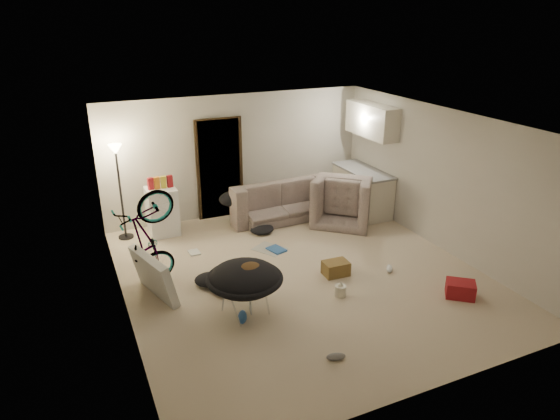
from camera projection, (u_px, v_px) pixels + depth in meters
name	position (u px, v px, depth m)	size (l,w,h in m)	color
floor	(301.00, 275.00, 8.16)	(5.50, 6.00, 0.02)	beige
ceiling	(304.00, 122.00, 7.22)	(5.50, 6.00, 0.02)	white
wall_back	(237.00, 155.00, 10.24)	(5.50, 0.02, 2.50)	beige
wall_front	(433.00, 298.00, 5.14)	(5.50, 0.02, 2.50)	beige
wall_left	(117.00, 233.00, 6.64)	(0.02, 6.00, 2.50)	beige
wall_right	(443.00, 180.00, 8.74)	(0.02, 6.00, 2.50)	beige
doorway	(219.00, 169.00, 10.14)	(0.85, 0.10, 2.04)	black
door_trim	(220.00, 169.00, 10.11)	(0.97, 0.04, 2.10)	#312111
floor_lamp	(118.00, 172.00, 9.00)	(0.28, 0.28, 1.81)	black
kitchen_counter	(362.00, 191.00, 10.61)	(0.60, 1.50, 0.88)	beige
counter_top	(363.00, 171.00, 10.44)	(0.64, 1.54, 0.04)	gray
kitchen_uppers	(372.00, 120.00, 10.10)	(0.38, 1.40, 0.65)	beige
sofa	(276.00, 203.00, 10.36)	(2.10, 0.82, 0.61)	#394038
armchair	(345.00, 203.00, 10.17)	(1.13, 0.99, 0.73)	#394038
bicycle	(149.00, 261.00, 7.66)	(0.57, 1.63, 0.86)	black
book_asset	(251.00, 315.00, 7.05)	(0.16, 0.21, 0.02)	maroon
mini_fridge	(162.00, 211.00, 9.50)	(0.54, 0.54, 0.92)	white
snack_box_0	(151.00, 186.00, 9.24)	(0.10, 0.07, 0.30)	maroon
snack_box_1	(157.00, 185.00, 9.28)	(0.10, 0.07, 0.30)	orange
snack_box_2	(164.00, 184.00, 9.33)	(0.10, 0.07, 0.30)	gold
snack_box_3	(170.00, 183.00, 9.37)	(0.10, 0.07, 0.30)	maroon
saucer_chair	(245.00, 285.00, 6.95)	(1.08, 1.08, 0.77)	silver
hoodie	(249.00, 272.00, 6.87)	(0.48, 0.40, 0.22)	#4B3219
sofa_drape	(233.00, 199.00, 9.91)	(0.56, 0.46, 0.28)	black
tv_box	(154.00, 276.00, 7.41)	(0.13, 1.05, 0.69)	silver
drink_case_a	(336.00, 268.00, 8.11)	(0.40, 0.29, 0.23)	brown
drink_case_b	(460.00, 289.00, 7.48)	(0.42, 0.31, 0.24)	maroon
juicer	(340.00, 290.00, 7.51)	(0.17, 0.17, 0.24)	beige
newspaper	(270.00, 249.00, 9.02)	(0.42, 0.55, 0.01)	#B5B2A7
book_blue	(276.00, 250.00, 8.97)	(0.24, 0.33, 0.03)	#2F60AB
book_white	(194.00, 252.00, 8.87)	(0.18, 0.24, 0.02)	silver
shoe_0	(257.00, 215.00, 10.39)	(0.26, 0.11, 0.10)	#2F60AB
shoe_2	(242.00, 317.00, 6.92)	(0.30, 0.12, 0.11)	#2F60AB
shoe_3	(336.00, 357.00, 6.14)	(0.24, 0.10, 0.09)	slate
shoe_4	(389.00, 268.00, 8.25)	(0.25, 0.10, 0.09)	white
clothes_lump_a	(211.00, 280.00, 7.83)	(0.52, 0.44, 0.17)	black
clothes_lump_b	(262.00, 229.00, 9.66)	(0.48, 0.42, 0.15)	black
clothes_lump_c	(224.00, 288.00, 7.63)	(0.44, 0.38, 0.14)	silver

